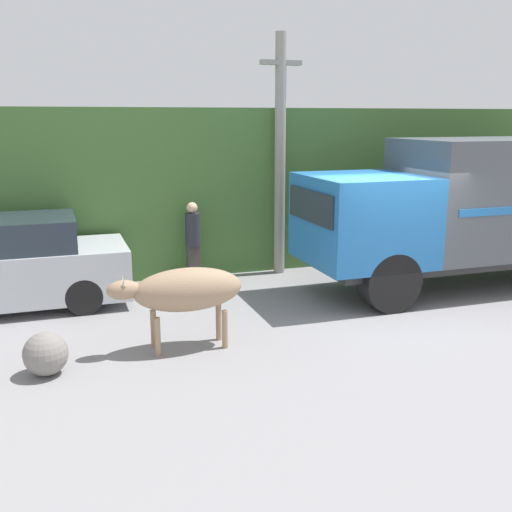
# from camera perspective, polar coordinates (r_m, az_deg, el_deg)

# --- Properties ---
(ground_plane) EXTENTS (60.00, 60.00, 0.00)m
(ground_plane) POSITION_cam_1_polar(r_m,az_deg,el_deg) (11.33, 13.20, -5.08)
(ground_plane) COLOR gray
(hillside_embankment) EXTENTS (32.00, 5.66, 3.67)m
(hillside_embankment) POSITION_cam_1_polar(r_m,az_deg,el_deg) (16.61, 1.85, 7.44)
(hillside_embankment) COLOR #426B33
(hillside_embankment) RESTS_ON ground_plane
(building_backdrop) EXTENTS (6.49, 2.70, 3.18)m
(building_backdrop) POSITION_cam_1_polar(r_m,az_deg,el_deg) (14.44, -8.91, 5.52)
(building_backdrop) COLOR #8CC69E
(building_backdrop) RESTS_ON ground_plane
(cargo_truck) EXTENTS (7.19, 2.28, 3.05)m
(cargo_truck) POSITION_cam_1_polar(r_m,az_deg,el_deg) (13.11, 20.65, 4.53)
(cargo_truck) COLOR #2D2D2D
(cargo_truck) RESTS_ON ground_plane
(brown_cow) EXTENTS (2.04, 0.66, 1.26)m
(brown_cow) POSITION_cam_1_polar(r_m,az_deg,el_deg) (9.08, -6.79, -3.28)
(brown_cow) COLOR #9E7F60
(brown_cow) RESTS_ON ground_plane
(parked_suv) EXTENTS (4.53, 1.86, 1.69)m
(parked_suv) POSITION_cam_1_polar(r_m,az_deg,el_deg) (11.87, -23.07, -0.89)
(parked_suv) COLOR silver
(parked_suv) RESTS_ON ground_plane
(pedestrian_on_hill) EXTENTS (0.35, 0.35, 1.73)m
(pedestrian_on_hill) POSITION_cam_1_polar(r_m,az_deg,el_deg) (12.73, -6.04, 1.69)
(pedestrian_on_hill) COLOR #38332D
(pedestrian_on_hill) RESTS_ON ground_plane
(utility_pole) EXTENTS (0.90, 0.24, 5.22)m
(utility_pole) POSITION_cam_1_polar(r_m,az_deg,el_deg) (13.31, 2.31, 9.86)
(utility_pole) COLOR gray
(utility_pole) RESTS_ON ground_plane
(roadside_rock) EXTENTS (0.61, 0.61, 0.61)m
(roadside_rock) POSITION_cam_1_polar(r_m,az_deg,el_deg) (8.79, -19.40, -8.78)
(roadside_rock) COLOR gray
(roadside_rock) RESTS_ON ground_plane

